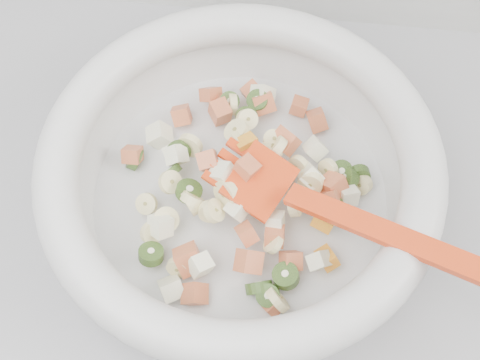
# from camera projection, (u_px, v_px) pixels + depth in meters

# --- Properties ---
(counter) EXTENTS (2.00, 0.60, 0.90)m
(counter) POSITION_uv_depth(u_px,v_px,m) (277.00, 322.00, 1.05)
(counter) COLOR #929297
(counter) RESTS_ON ground
(mixing_bowl) EXTENTS (0.44, 0.40, 0.13)m
(mixing_bowl) POSITION_uv_depth(u_px,v_px,m) (241.00, 174.00, 0.60)
(mixing_bowl) COLOR silver
(mixing_bowl) RESTS_ON counter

